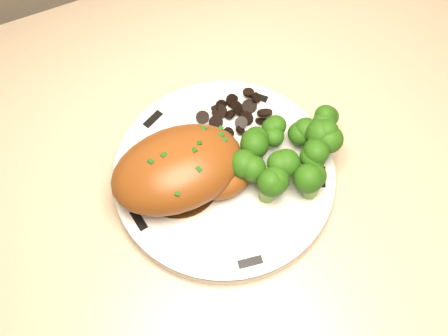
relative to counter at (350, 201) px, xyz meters
name	(u,v)px	position (x,y,z in m)	size (l,w,h in m)	color
counter	(350,201)	(0.00, 0.00, 0.00)	(1.94, 0.65, 0.96)	brown
plate	(224,175)	(-0.29, -0.04, 0.42)	(0.26, 0.26, 0.02)	silver
rim_accent_0	(257,97)	(-0.21, 0.04, 0.43)	(0.03, 0.01, 0.00)	black
rim_accent_1	(153,119)	(-0.34, 0.06, 0.43)	(0.03, 0.01, 0.00)	black
rim_accent_2	(139,220)	(-0.40, -0.06, 0.43)	(0.03, 0.01, 0.00)	black
rim_accent_3	(250,262)	(-0.31, -0.15, 0.43)	(0.03, 0.01, 0.00)	black
rim_accent_4	(321,177)	(-0.19, -0.09, 0.43)	(0.03, 0.01, 0.00)	black
gravy_pool	(179,180)	(-0.34, -0.03, 0.43)	(0.10, 0.10, 0.00)	#341D09
chicken_breast	(182,170)	(-0.34, -0.03, 0.46)	(0.16, 0.11, 0.06)	brown
mushroom_pile	(235,119)	(-0.25, 0.02, 0.44)	(0.07, 0.05, 0.02)	black
broccoli_florets	(291,153)	(-0.22, -0.06, 0.46)	(0.14, 0.11, 0.04)	olive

